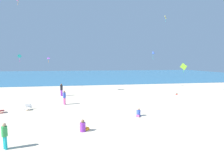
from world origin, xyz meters
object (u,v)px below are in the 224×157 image
(person_5, at_px, (176,96))
(kite_purple, at_px, (48,58))
(kite_blue, at_px, (153,52))
(person_3, at_px, (138,113))
(kite_teal, at_px, (19,56))
(beach_chair_near_camera, at_px, (0,110))
(person_4, at_px, (83,127))
(kite_lime, at_px, (184,67))
(person_1, at_px, (61,89))
(person_0, at_px, (64,97))
(person_2, at_px, (5,134))
(beach_chair_mid_beach, at_px, (28,107))
(kite_yellow, at_px, (165,18))

(person_5, xyz_separation_m, kite_purple, (-18.74, 11.72, 5.28))
(kite_purple, bearing_deg, kite_blue, -6.31)
(person_3, bearing_deg, kite_teal, -102.76)
(beach_chair_near_camera, bearing_deg, kite_purple, 51.49)
(person_4, height_order, kite_blue, kite_blue)
(kite_lime, bearing_deg, person_1, 174.15)
(person_3, bearing_deg, person_0, -96.14)
(person_2, bearing_deg, beach_chair_mid_beach, 51.60)
(kite_blue, relative_size, kite_lime, 1.19)
(beach_chair_mid_beach, xyz_separation_m, person_1, (2.30, 6.50, 0.72))
(person_3, relative_size, kite_purple, 0.72)
(person_0, xyz_separation_m, kite_lime, (16.41, 3.20, 3.20))
(beach_chair_mid_beach, xyz_separation_m, person_3, (10.27, -3.59, -0.00))
(beach_chair_mid_beach, height_order, person_4, person_4)
(person_1, xyz_separation_m, kite_purple, (-3.37, 8.01, 4.53))
(kite_purple, bearing_deg, person_3, -57.93)
(kite_blue, relative_size, kite_yellow, 1.96)
(person_0, bearing_deg, kite_lime, -33.27)
(person_4, bearing_deg, person_0, 66.14)
(kite_purple, distance_m, kite_teal, 5.58)
(person_0, distance_m, kite_yellow, 17.49)
(beach_chair_near_camera, xyz_separation_m, kite_blue, (20.55, 13.08, 6.29))
(beach_chair_mid_beach, height_order, beach_chair_near_camera, beach_chair_near_camera)
(person_0, relative_size, person_3, 2.12)
(person_2, distance_m, person_4, 4.53)
(kite_teal, bearing_deg, beach_chair_mid_beach, -66.86)
(person_2, height_order, person_5, person_2)
(kite_blue, relative_size, kite_purple, 1.65)
(person_0, height_order, person_3, person_0)
(person_0, relative_size, person_1, 0.90)
(person_5, bearing_deg, person_1, 46.27)
(person_3, height_order, kite_lime, kite_lime)
(kite_blue, bearing_deg, beach_chair_mid_beach, -145.92)
(beach_chair_near_camera, height_order, person_0, person_0)
(person_4, distance_m, kite_blue, 23.26)
(beach_chair_mid_beach, height_order, person_5, person_5)
(person_4, height_order, kite_yellow, kite_yellow)
(person_2, distance_m, kite_yellow, 22.84)
(kite_purple, relative_size, kite_teal, 0.82)
(kite_blue, bearing_deg, person_4, -124.72)
(beach_chair_near_camera, height_order, person_3, person_3)
(beach_chair_near_camera, distance_m, person_2, 7.95)
(person_2, bearing_deg, person_4, -26.04)
(beach_chair_mid_beach, height_order, kite_purple, kite_purple)
(beach_chair_near_camera, bearing_deg, person_1, 23.64)
(kite_blue, bearing_deg, kite_yellow, -100.13)
(beach_chair_mid_beach, relative_size, person_1, 0.39)
(person_4, xyz_separation_m, kite_lime, (14.22, 10.76, 3.80))
(person_3, bearing_deg, kite_lime, 161.44)
(kite_teal, bearing_deg, kite_blue, 6.21)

